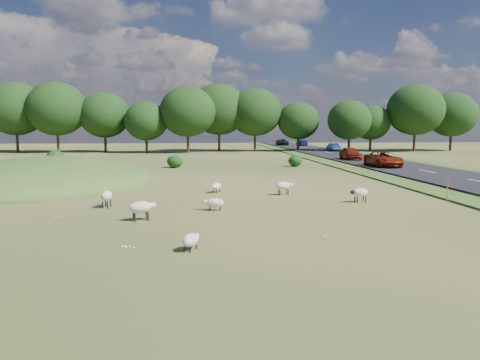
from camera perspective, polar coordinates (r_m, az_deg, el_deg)
The scene contains 18 objects.
ground at distance 44.27m, azimuth -4.46°, elevation 1.01°, with size 160.00×160.00×0.00m, color #2B4A17.
mound at distance 38.07m, azimuth -22.67°, elevation -0.36°, with size 16.00×20.00×4.00m, color #33561E.
road at distance 57.98m, azimuth 15.58°, elevation 2.20°, with size 8.00×150.00×0.25m, color black.
treeline at distance 79.54m, azimuth -5.63°, elevation 8.14°, with size 96.28×14.66×11.70m.
shrubs at distance 52.30m, azimuth -12.29°, elevation 2.50°, with size 28.20×7.79×1.58m.
marker_post at distance 28.70m, azimuth 23.95°, elevation -1.29°, with size 0.06×0.06×1.20m, color #D8590C.
sheep_0 at distance 16.13m, azimuth -6.01°, elevation -7.27°, with size 0.76×1.06×0.59m.
sheep_1 at distance 26.91m, azimuth 14.42°, elevation -1.47°, with size 1.18×0.72×0.82m.
sheep_2 at distance 25.44m, azimuth -15.95°, elevation -1.86°, with size 0.61×1.24×0.89m.
sheep_3 at distance 30.07m, azimuth -2.91°, elevation -0.77°, with size 0.84×1.16×0.65m.
sheep_4 at distance 21.45m, azimuth -11.92°, elevation -3.25°, with size 1.29×0.89×0.90m.
sheep_5 at distance 29.05m, azimuth 5.37°, elevation -0.69°, with size 1.21×0.71×0.84m.
sheep_6 at distance 23.62m, azimuth -3.14°, elevation -2.78°, with size 1.13×0.59×0.64m.
car_0 at distance 58.76m, azimuth 13.33°, elevation 3.19°, with size 1.81×4.50×1.53m, color maroon.
car_1 at distance 79.37m, azimuth 11.26°, elevation 3.95°, with size 1.34×3.84×1.26m, color navy.
car_3 at distance 101.71m, azimuth 7.57°, elevation 4.55°, with size 1.80×4.43×1.29m, color navy.
car_4 at distance 103.63m, azimuth 5.18°, elevation 4.63°, with size 2.25×4.87×1.35m, color black.
car_5 at distance 49.24m, azimuth 17.09°, elevation 2.46°, with size 2.49×5.39×1.50m, color maroon.
Camera 1 is at (-0.56, -24.06, 4.19)m, focal length 35.00 mm.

